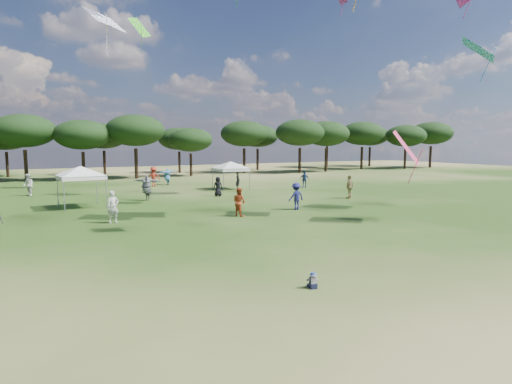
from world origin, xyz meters
The scene contains 6 objects.
ground centered at (0.00, 0.00, 0.00)m, with size 140.00×140.00×0.00m, color #2A4815.
tree_line centered at (2.39, 47.41, 5.42)m, with size 108.78×17.63×7.77m.
tent_left centered at (-4.95, 22.09, 2.62)m, with size 5.43×5.43×3.04m.
tent_right centered at (8.32, 27.95, 2.42)m, with size 5.51×5.51×2.84m.
toddler centered at (-0.56, 2.29, 0.21)m, with size 0.35×0.37×0.48m.
festival_crowd centered at (0.10, 24.75, 0.87)m, with size 29.44×21.24×1.93m.
Camera 1 is at (-7.64, -7.70, 4.25)m, focal length 30.00 mm.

